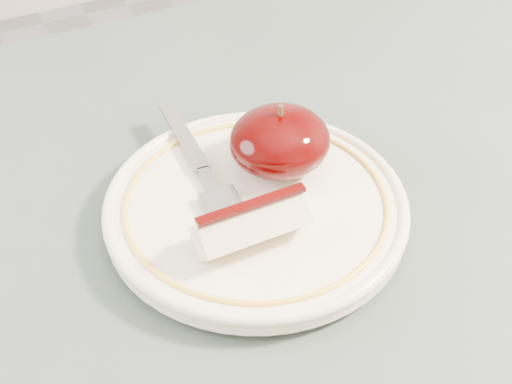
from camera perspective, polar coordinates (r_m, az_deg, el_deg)
name	(u,v)px	position (r m, az deg, el deg)	size (l,w,h in m)	color
plate	(256,207)	(0.51, 0.00, -1.17)	(0.22, 0.22, 0.02)	#EEE3C7
apple_half	(280,141)	(0.53, 1.91, 4.11)	(0.08, 0.07, 0.06)	black
apple_wedge	(252,224)	(0.47, -0.35, -2.59)	(0.08, 0.03, 0.04)	beige
fork	(204,171)	(0.53, -4.22, 1.72)	(0.03, 0.17, 0.00)	gray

